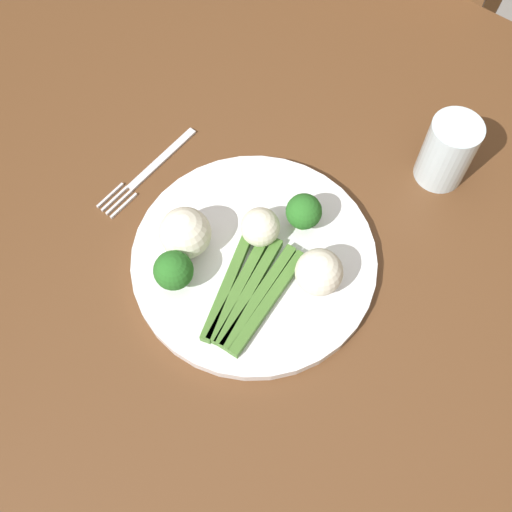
% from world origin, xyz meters
% --- Properties ---
extents(ground_plane, '(6.00, 6.00, 0.02)m').
position_xyz_m(ground_plane, '(0.00, 0.00, -0.01)').
color(ground_plane, gray).
extents(dining_table, '(1.16, 1.06, 0.76)m').
position_xyz_m(dining_table, '(0.00, 0.00, 0.66)').
color(dining_table, brown).
rests_on(dining_table, ground_plane).
extents(chair, '(0.46, 0.46, 0.87)m').
position_xyz_m(chair, '(0.21, -0.67, 0.50)').
color(chair, brown).
rests_on(chair, ground_plane).
extents(plate, '(0.29, 0.29, 0.01)m').
position_xyz_m(plate, '(-0.00, 0.02, 0.77)').
color(plate, white).
rests_on(plate, dining_table).
extents(asparagus_bundle, '(0.09, 0.15, 0.01)m').
position_xyz_m(asparagus_bundle, '(-0.03, 0.06, 0.78)').
color(asparagus_bundle, '#47752D').
rests_on(asparagus_bundle, plate).
extents(broccoli_near_center, '(0.04, 0.04, 0.05)m').
position_xyz_m(broccoli_near_center, '(-0.02, -0.05, 0.80)').
color(broccoli_near_center, '#568E33').
rests_on(broccoli_near_center, plate).
extents(broccoli_left, '(0.04, 0.04, 0.05)m').
position_xyz_m(broccoli_left, '(0.05, 0.10, 0.81)').
color(broccoli_left, '#568E33').
rests_on(broccoli_left, plate).
extents(cauliflower_front_left, '(0.06, 0.06, 0.06)m').
position_xyz_m(cauliflower_front_left, '(0.07, 0.05, 0.80)').
color(cauliflower_front_left, white).
rests_on(cauliflower_front_left, plate).
extents(cauliflower_near_fork, '(0.05, 0.05, 0.05)m').
position_xyz_m(cauliflower_near_fork, '(0.01, -0.01, 0.80)').
color(cauliflower_near_fork, silver).
rests_on(cauliflower_near_fork, plate).
extents(cauliflower_back, '(0.05, 0.05, 0.05)m').
position_xyz_m(cauliflower_back, '(-0.08, 0.00, 0.80)').
color(cauliflower_back, white).
rests_on(cauliflower_back, plate).
extents(fork, '(0.03, 0.17, 0.00)m').
position_xyz_m(fork, '(0.19, -0.00, 0.76)').
color(fork, silver).
rests_on(fork, dining_table).
extents(water_glass, '(0.06, 0.06, 0.09)m').
position_xyz_m(water_glass, '(-0.11, -0.23, 0.81)').
color(water_glass, silver).
rests_on(water_glass, dining_table).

